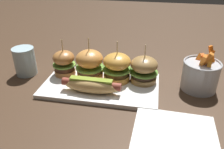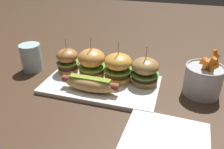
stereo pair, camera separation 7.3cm
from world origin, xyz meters
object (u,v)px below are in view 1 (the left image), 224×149
at_px(slider_far_right, 144,69).
at_px(water_glass, 25,61).
at_px(platter_main, 101,85).
at_px(fries_bucket, 200,75).
at_px(side_plate, 174,139).
at_px(slider_center_right, 117,67).
at_px(hot_dog, 91,85).
at_px(slider_center_left, 90,64).
at_px(slider_far_left, 64,63).

distance_m(slider_far_right, water_glass, 0.44).
distance_m(platter_main, fries_bucket, 0.34).
height_order(side_plate, water_glass, water_glass).
bearing_deg(slider_center_right, fries_bucket, 3.53).
xyz_separation_m(platter_main, water_glass, (-0.30, 0.04, 0.05)).
relative_size(slider_far_right, side_plate, 0.65).
bearing_deg(slider_center_right, water_glass, 179.11).
relative_size(slider_far_right, fries_bucket, 0.91).
distance_m(platter_main, water_glass, 0.31).
relative_size(hot_dog, water_glass, 1.85).
relative_size(slider_far_right, water_glass, 1.30).
xyz_separation_m(slider_center_left, water_glass, (-0.25, 0.00, -0.01)).
height_order(platter_main, hot_dog, hot_dog).
xyz_separation_m(hot_dog, slider_far_left, (-0.13, 0.10, 0.02)).
bearing_deg(slider_center_right, slider_center_left, 177.27).
xyz_separation_m(slider_far_left, side_plate, (0.38, -0.26, -0.05)).
bearing_deg(fries_bucket, slider_far_right, -177.10).
xyz_separation_m(platter_main, side_plate, (0.24, -0.21, -0.00)).
relative_size(hot_dog, slider_center_right, 1.35).
height_order(slider_center_right, side_plate, slider_center_right).
bearing_deg(hot_dog, platter_main, 72.33).
bearing_deg(water_glass, hot_dog, -19.35).
xyz_separation_m(hot_dog, fries_bucket, (0.35, 0.11, 0.01)).
height_order(slider_center_left, fries_bucket, slider_center_left).
height_order(hot_dog, slider_center_left, slider_center_left).
height_order(slider_center_left, slider_center_right, slider_center_left).
bearing_deg(water_glass, slider_center_left, -0.17).
relative_size(platter_main, hot_dog, 2.03).
distance_m(platter_main, hot_dog, 0.07).
height_order(slider_far_right, water_glass, slider_far_right).
height_order(slider_center_right, fries_bucket, slider_center_right).
bearing_deg(platter_main, hot_dog, -107.67).
bearing_deg(side_plate, hot_dog, 148.20).
relative_size(slider_far_left, slider_center_right, 0.95).
distance_m(hot_dog, fries_bucket, 0.36).
bearing_deg(water_glass, slider_center_right, -0.89).
distance_m(hot_dog, slider_far_left, 0.16).
bearing_deg(slider_center_right, slider_far_right, 4.82).
relative_size(slider_center_left, slider_far_right, 1.08).
bearing_deg(water_glass, slider_far_right, 0.30).
distance_m(platter_main, slider_far_left, 0.16).
bearing_deg(slider_center_left, side_plate, -41.82).
xyz_separation_m(hot_dog, slider_far_right, (0.16, 0.10, 0.02)).
bearing_deg(slider_far_right, hot_dog, -147.31).
bearing_deg(slider_far_right, water_glass, -179.70).
relative_size(slider_center_right, side_plate, 0.68).
bearing_deg(fries_bucket, platter_main, -170.31).
bearing_deg(slider_far_right, fries_bucket, 2.90).
bearing_deg(platter_main, side_plate, -41.92).
xyz_separation_m(slider_center_left, fries_bucket, (0.38, 0.01, -0.01)).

